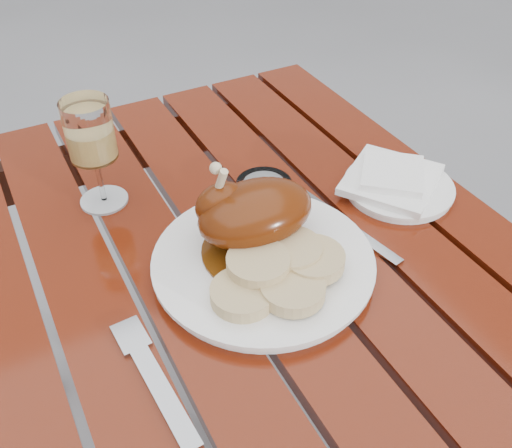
{
  "coord_description": "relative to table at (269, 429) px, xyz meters",
  "views": [
    {
      "loc": [
        -0.28,
        -0.47,
        1.33
      ],
      "look_at": [
        0.03,
        0.1,
        0.78
      ],
      "focal_mm": 40.0,
      "sensor_mm": 36.0,
      "label": 1
    }
  ],
  "objects": [
    {
      "name": "wine_glass",
      "position": [
        -0.15,
        0.3,
        0.47
      ],
      "size": [
        0.09,
        0.09,
        0.18
      ],
      "primitive_type": "cylinder",
      "rotation": [
        0.0,
        0.0,
        -0.15
      ],
      "color": "#F6CD70",
      "rests_on": "table"
    },
    {
      "name": "roast_duck",
      "position": [
        0.01,
        0.08,
        0.44
      ],
      "size": [
        0.18,
        0.17,
        0.12
      ],
      "color": "#4E2709",
      "rests_on": "dinner_plate"
    },
    {
      "name": "napkin",
      "position": [
        0.28,
        0.1,
        0.4
      ],
      "size": [
        0.2,
        0.2,
        0.01
      ],
      "primitive_type": "cube",
      "rotation": [
        0.0,
        0.0,
        0.6
      ],
      "color": "white",
      "rests_on": "side_plate"
    },
    {
      "name": "knife",
      "position": [
        0.17,
        0.04,
        0.38
      ],
      "size": [
        0.05,
        0.19,
        0.01
      ],
      "primitive_type": "cube",
      "rotation": [
        0.0,
        0.0,
        0.19
      ],
      "color": "gray",
      "rests_on": "table"
    },
    {
      "name": "table",
      "position": [
        0.0,
        0.0,
        0.0
      ],
      "size": [
        0.8,
        1.2,
        0.75
      ],
      "primitive_type": "cube",
      "color": "maroon",
      "rests_on": "ground"
    },
    {
      "name": "dinner_plate",
      "position": [
        0.01,
        0.04,
        0.39
      ],
      "size": [
        0.37,
        0.37,
        0.02
      ],
      "primitive_type": "cylinder",
      "rotation": [
        0.0,
        0.0,
        0.17
      ],
      "color": "white",
      "rests_on": "table"
    },
    {
      "name": "fork",
      "position": [
        -0.2,
        -0.08,
        0.38
      ],
      "size": [
        0.03,
        0.19,
        0.01
      ],
      "primitive_type": "cube",
      "rotation": [
        0.0,
        0.0,
        0.06
      ],
      "color": "gray",
      "rests_on": "table"
    },
    {
      "name": "side_plate",
      "position": [
        0.29,
        0.09,
        0.38
      ],
      "size": [
        0.24,
        0.24,
        0.01
      ],
      "primitive_type": "cylinder",
      "rotation": [
        0.0,
        0.0,
        -0.36
      ],
      "color": "white",
      "rests_on": "table"
    },
    {
      "name": "ashtray",
      "position": [
        0.09,
        0.19,
        0.39
      ],
      "size": [
        0.12,
        0.12,
        0.02
      ],
      "primitive_type": "cylinder",
      "rotation": [
        0.0,
        0.0,
        0.41
      ],
      "color": "#B2B7BC",
      "rests_on": "table"
    },
    {
      "name": "bread_dumplings",
      "position": [
        0.0,
        -0.01,
        0.41
      ],
      "size": [
        0.2,
        0.14,
        0.04
      ],
      "color": "tan",
      "rests_on": "dinner_plate"
    }
  ]
}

